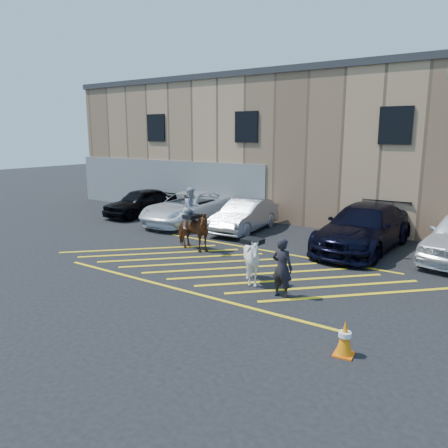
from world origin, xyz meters
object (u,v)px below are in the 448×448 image
Objects in this scene: car_blue_suv at (364,228)px; car_silver_sedan at (245,216)px; saddled_white at (252,260)px; handler at (282,268)px; car_white_pickup at (188,208)px; traffic_cone at (345,338)px; mounted_bay at (192,225)px; car_black_suv at (141,202)px.

car_silver_sedan is at bearing -179.49° from car_blue_suv.
saddled_white is at bearing -61.90° from car_silver_sedan.
saddled_white reaches higher than car_silver_sedan.
handler reaches higher than car_silver_sedan.
handler is (8.24, -6.20, 0.05)m from car_white_pickup.
car_white_pickup is at bearing 142.16° from traffic_cone.
mounted_bay is 3.25× the size of traffic_cone.
car_silver_sedan is at bearing 2.82° from car_black_suv.
car_white_pickup reaches higher than car_silver_sedan.
saddled_white reaches higher than car_black_suv.
car_silver_sedan is (3.18, 0.07, -0.05)m from car_white_pickup.
traffic_cone is at bearing -31.23° from mounted_bay.
car_black_suv is 16.33m from traffic_cone.
car_silver_sedan is 3.91m from mounted_bay.
car_white_pickup is 3.75× the size of saddled_white.
car_silver_sedan is 2.65× the size of handler.
car_silver_sedan is at bearing -49.87° from handler.
car_blue_suv is at bearing 104.94° from traffic_cone.
car_black_suv is 2.63× the size of handler.
car_white_pickup is at bearing 1.36° from car_black_suv.
mounted_bay is (6.58, -3.92, 0.23)m from car_black_suv.
car_blue_suv is 3.99× the size of saddled_white.
car_blue_suv is at bearing -91.35° from handler.
car_silver_sedan is 8.06m from handler.
handler is at bearing -25.64° from mounted_bay.
handler is at bearing -18.66° from saddled_white.
mounted_bay is at bearing 152.39° from saddled_white.
saddled_white is (7.09, -5.81, -0.02)m from car_white_pickup.
car_black_suv is 3.28m from car_white_pickup.
car_black_suv is 7.66m from mounted_bay.
car_black_suv is at bearing 149.22° from mounted_bay.
saddled_white reaches higher than traffic_cone.
car_silver_sedan is at bearing 123.61° from saddled_white.
car_silver_sedan is 5.34m from car_blue_suv.
mounted_bay reaches higher than saddled_white.
traffic_cone is at bearing -34.75° from saddled_white.
car_blue_suv is (5.34, -0.18, 0.13)m from car_silver_sedan.
handler reaches higher than traffic_cone.
traffic_cone is at bearing 140.56° from handler.
mounted_bay reaches higher than car_white_pickup.
car_blue_suv reaches higher than car_black_suv.
car_blue_suv reaches higher than handler.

